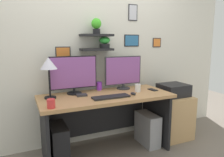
{
  "coord_description": "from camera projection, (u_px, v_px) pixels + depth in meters",
  "views": [
    {
      "loc": [
        -0.96,
        -2.33,
        1.4
      ],
      "look_at": [
        0.1,
        0.05,
        0.94
      ],
      "focal_mm": 34.11,
      "sensor_mm": 36.0,
      "label": 1
    }
  ],
  "objects": [
    {
      "name": "ground_plane",
      "position": [
        106.0,
        152.0,
        2.72
      ],
      "size": [
        8.0,
        8.0,
        0.0
      ],
      "primitive_type": "plane",
      "color": "#70665B"
    },
    {
      "name": "cell_phone",
      "position": [
        153.0,
        90.0,
        2.84
      ],
      "size": [
        0.08,
        0.15,
        0.01
      ],
      "primitive_type": "cube",
      "rotation": [
        0.0,
        0.0,
        0.09
      ],
      "color": "black",
      "rests_on": "desk"
    },
    {
      "name": "back_wall_assembly",
      "position": [
        94.0,
        44.0,
        2.88
      ],
      "size": [
        4.4,
        0.24,
        2.7
      ],
      "color": "silver",
      "rests_on": "ground"
    },
    {
      "name": "keyboard",
      "position": [
        111.0,
        97.0,
        2.46
      ],
      "size": [
        0.44,
        0.14,
        0.02
      ],
      "primitive_type": "cube",
      "color": "black",
      "rests_on": "desk"
    },
    {
      "name": "monitor_left",
      "position": [
        74.0,
        74.0,
        2.61
      ],
      "size": [
        0.58,
        0.18,
        0.47
      ],
      "color": "black",
      "rests_on": "desk"
    },
    {
      "name": "computer_tower_right",
      "position": [
        147.0,
        129.0,
        2.9
      ],
      "size": [
        0.18,
        0.4,
        0.43
      ],
      "primitive_type": "cube",
      "color": "#99999E",
      "rests_on": "ground"
    },
    {
      "name": "drawer_cabinet",
      "position": [
        172.0,
        116.0,
        3.13
      ],
      "size": [
        0.44,
        0.5,
        0.62
      ],
      "primitive_type": "cube",
      "color": "tan",
      "rests_on": "ground"
    },
    {
      "name": "printer",
      "position": [
        173.0,
        90.0,
        3.06
      ],
      "size": [
        0.38,
        0.34,
        0.17
      ],
      "primitive_type": "cube",
      "color": "black",
      "rests_on": "drawer_cabinet"
    },
    {
      "name": "scissors_tray",
      "position": [
        82.0,
        95.0,
        2.53
      ],
      "size": [
        0.12,
        0.08,
        0.02
      ],
      "primitive_type": "cube",
      "rotation": [
        0.0,
        0.0,
        -0.03
      ],
      "color": "#2D2D33",
      "rests_on": "desk"
    },
    {
      "name": "computer_mouse",
      "position": [
        133.0,
        94.0,
        2.59
      ],
      "size": [
        0.06,
        0.09,
        0.03
      ],
      "primitive_type": "ellipsoid",
      "color": "black",
      "rests_on": "desk"
    },
    {
      "name": "pen_cup",
      "position": [
        138.0,
        88.0,
        2.73
      ],
      "size": [
        0.07,
        0.07,
        0.1
      ],
      "primitive_type": "cylinder",
      "color": "white",
      "rests_on": "desk"
    },
    {
      "name": "monitor_right",
      "position": [
        123.0,
        72.0,
        2.88
      ],
      "size": [
        0.53,
        0.18,
        0.44
      ],
      "color": "#2D2D33",
      "rests_on": "desk"
    },
    {
      "name": "coffee_mug",
      "position": [
        51.0,
        104.0,
        2.08
      ],
      "size": [
        0.08,
        0.08,
        0.09
      ],
      "primitive_type": "cylinder",
      "color": "red",
      "rests_on": "desk"
    },
    {
      "name": "desk_lamp",
      "position": [
        49.0,
        66.0,
        2.36
      ],
      "size": [
        0.19,
        0.19,
        0.47
      ],
      "color": "black",
      "rests_on": "desk"
    },
    {
      "name": "desk",
      "position": [
        105.0,
        110.0,
        2.68
      ],
      "size": [
        1.6,
        0.68,
        0.75
      ],
      "color": "tan",
      "rests_on": "ground"
    },
    {
      "name": "computer_tower_left",
      "position": [
        59.0,
        145.0,
        2.43
      ],
      "size": [
        0.18,
        0.4,
        0.46
      ],
      "primitive_type": "cube",
      "color": "black",
      "rests_on": "ground"
    },
    {
      "name": "water_cup",
      "position": [
        99.0,
        86.0,
        2.84
      ],
      "size": [
        0.07,
        0.07,
        0.11
      ],
      "primitive_type": "cylinder",
      "color": "purple",
      "rests_on": "desk"
    }
  ]
}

